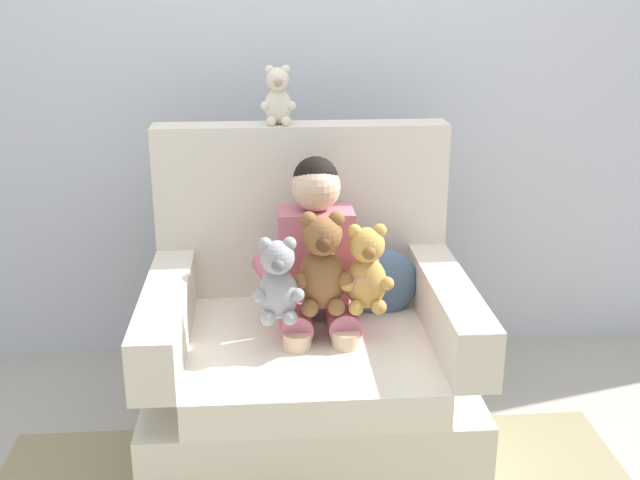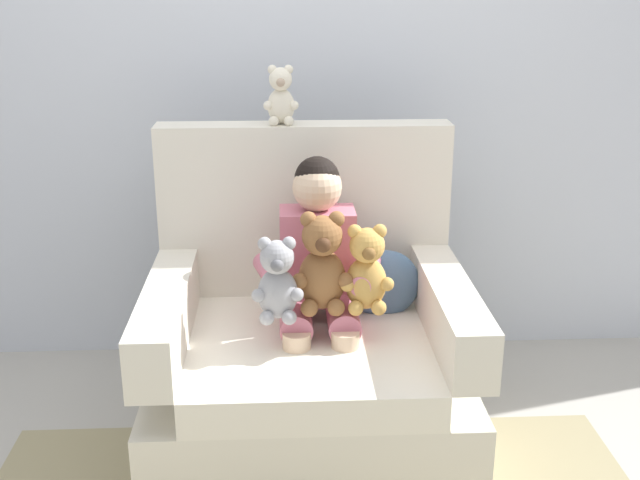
# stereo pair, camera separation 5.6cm
# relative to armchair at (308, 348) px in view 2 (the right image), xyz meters

# --- Properties ---
(ground_plane) EXTENTS (8.00, 8.00, 0.00)m
(ground_plane) POSITION_rel_armchair_xyz_m (0.00, -0.06, -0.32)
(ground_plane) COLOR #ADA89E
(back_wall) EXTENTS (6.00, 0.10, 2.60)m
(back_wall) POSITION_rel_armchair_xyz_m (0.00, 0.72, 0.98)
(back_wall) COLOR silver
(back_wall) RESTS_ON ground
(armchair) EXTENTS (1.08, 0.92, 1.06)m
(armchair) POSITION_rel_armchair_xyz_m (0.00, 0.00, 0.00)
(armchair) COLOR silver
(armchair) RESTS_ON ground
(seated_child) EXTENTS (0.45, 0.39, 0.82)m
(seated_child) POSITION_rel_armchair_xyz_m (0.04, 0.02, 0.30)
(seated_child) COLOR #C66B7F
(seated_child) RESTS_ON armchair
(plush_honey) EXTENTS (0.18, 0.14, 0.30)m
(plush_honey) POSITION_rel_armchair_xyz_m (0.19, -0.12, 0.34)
(plush_honey) COLOR gold
(plush_honey) RESTS_ON armchair
(plush_brown) EXTENTS (0.20, 0.16, 0.34)m
(plush_brown) POSITION_rel_armchair_xyz_m (0.04, -0.12, 0.36)
(plush_brown) COLOR brown
(plush_brown) RESTS_ON armchair
(plush_grey) EXTENTS (0.17, 0.14, 0.28)m
(plush_grey) POSITION_rel_armchair_xyz_m (-0.10, -0.19, 0.33)
(plush_grey) COLOR #9E9EA3
(plush_grey) RESTS_ON armchair
(plush_cream_on_backrest) EXTENTS (0.13, 0.10, 0.21)m
(plush_cream_on_backrest) POSITION_rel_armchair_xyz_m (-0.08, 0.32, 0.84)
(plush_cream_on_backrest) COLOR silver
(plush_cream_on_backrest) RESTS_ON armchair
(throw_pillow) EXTENTS (0.27, 0.13, 0.26)m
(throw_pillow) POSITION_rel_armchair_xyz_m (0.28, 0.11, 0.19)
(throw_pillow) COLOR slate
(throw_pillow) RESTS_ON armchair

